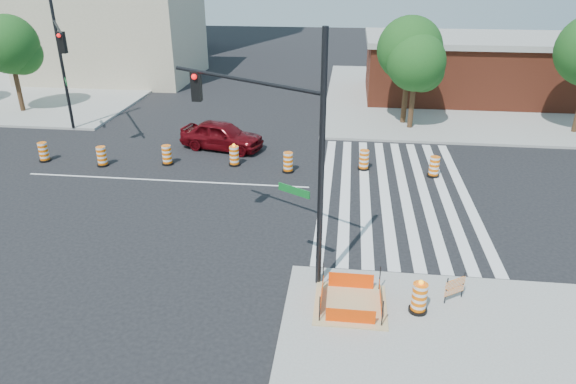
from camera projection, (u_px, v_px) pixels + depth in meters
name	position (u px, v px, depth m)	size (l,w,h in m)	color
ground	(166.00, 180.00, 24.90)	(120.00, 120.00, 0.00)	black
sidewalk_ne	(472.00, 98.00, 39.16)	(22.00, 22.00, 0.15)	gray
sidewalk_nw	(30.00, 85.00, 43.04)	(22.00, 22.00, 0.15)	gray
crosswalk_east	(394.00, 191.00, 23.72)	(6.75, 13.50, 0.01)	silver
lane_centerline	(166.00, 180.00, 24.90)	(14.00, 0.12, 0.01)	silver
excavation_pit	(350.00, 303.00, 15.72)	(2.20, 2.20, 0.90)	tan
brick_storefront	(476.00, 68.00, 38.22)	(16.50, 8.50, 4.60)	maroon
beige_midrise	(110.00, 19.00, 43.94)	(14.00, 10.00, 10.00)	tan
red_coupe	(222.00, 135.00, 28.67)	(1.88, 4.67, 1.59)	#52070C
signal_pole_se	(277.00, 133.00, 15.80)	(5.34, 3.24, 8.09)	black
signal_pole_nw	(61.00, 52.00, 28.59)	(3.45, 5.36, 8.25)	black
pit_drum	(419.00, 298.00, 15.30)	(0.57, 0.57, 1.12)	black
barricade	(455.00, 287.00, 15.78)	(0.67, 0.47, 0.92)	#FF6705
tree_north_b	(10.00, 48.00, 33.93)	(3.85, 3.85, 6.55)	#382314
tree_north_c	(416.00, 65.00, 30.61)	(3.53, 3.50, 5.94)	#382314
tree_north_d	(410.00, 53.00, 31.35)	(3.97, 3.97, 6.75)	#382314
median_drum_1	(44.00, 153.00, 27.06)	(0.60, 0.60, 1.02)	black
median_drum_2	(102.00, 157.00, 26.47)	(0.60, 0.60, 1.02)	black
median_drum_3	(167.00, 156.00, 26.64)	(0.60, 0.60, 1.02)	black
median_drum_4	(234.00, 156.00, 26.52)	(0.60, 0.60, 1.18)	black
median_drum_5	(288.00, 163.00, 25.71)	(0.60, 0.60, 1.02)	black
median_drum_6	(364.00, 161.00, 26.00)	(0.60, 0.60, 1.02)	black
median_drum_7	(434.00, 167.00, 25.16)	(0.60, 0.60, 1.02)	black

